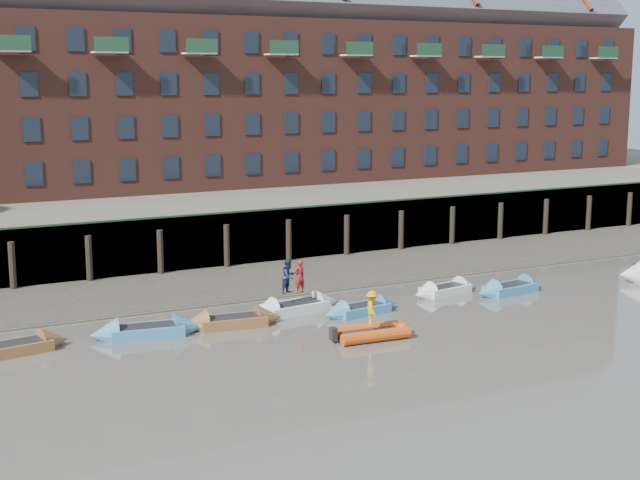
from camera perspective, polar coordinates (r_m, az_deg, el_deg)
ground at (r=35.01m, az=10.27°, el=-8.25°), size 220.00×220.00×0.00m
foreshore at (r=49.95m, az=-2.27°, el=-2.42°), size 110.00×8.00×0.50m
mud_band at (r=46.97m, az=-0.54°, el=-3.24°), size 110.00×1.60×0.10m
river_wall at (r=53.57m, az=-4.24°, el=0.18°), size 110.00×1.23×3.30m
bank_terrace at (r=66.18m, az=-8.81°, el=2.06°), size 110.00×28.00×3.20m
apartment_terrace at (r=66.46m, az=-9.36°, el=11.79°), size 80.60×15.56×20.98m
rowboat_0 at (r=38.53m, az=-19.01°, el=-6.55°), size 4.70×2.04×1.32m
rowboat_1 at (r=39.49m, az=-11.03°, el=-5.73°), size 5.00×2.08×1.41m
rowboat_2 at (r=40.47m, az=-5.63°, el=-5.20°), size 4.77×1.87×1.35m
rowboat_3 at (r=42.58m, az=-1.59°, el=-4.34°), size 5.01×2.00×1.41m
rowboat_4 at (r=42.44m, az=2.67°, el=-4.44°), size 4.39×1.82×1.23m
rowboat_5 at (r=46.63m, az=8.02°, el=-3.18°), size 4.34×1.89×1.22m
rowboat_6 at (r=47.46m, az=12.07°, el=-3.05°), size 4.62×1.84×1.30m
rib_tender at (r=38.61m, az=3.43°, el=-5.91°), size 3.49×1.82×0.60m
person_rower_a at (r=42.22m, az=-1.32°, el=-2.36°), size 0.66×0.52×1.62m
person_rower_b at (r=42.21m, az=-2.01°, el=-2.34°), size 1.01×0.94×1.66m
person_rib_crew at (r=38.19m, az=3.36°, el=-4.40°), size 0.89×1.15×1.57m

